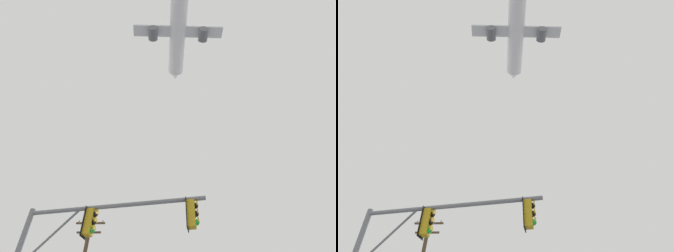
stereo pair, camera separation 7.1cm
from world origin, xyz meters
The scene contains 2 objects.
signal_pole_near centered at (-3.26, 5.81, 4.67)m, with size 6.43×1.33×6.17m.
airplane centered at (1.11, 20.93, 46.26)m, with size 15.67×20.28×5.54m.
Camera 1 is at (-0.32, -3.24, 1.69)m, focal length 28.80 mm.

